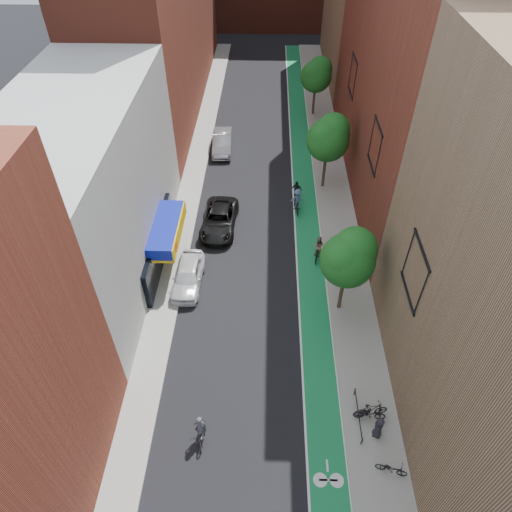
# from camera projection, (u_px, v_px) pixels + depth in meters

# --- Properties ---
(ground) EXTENTS (160.00, 160.00, 0.00)m
(ground) POSITION_uv_depth(u_px,v_px,m) (248.00, 457.00, 23.05)
(ground) COLOR black
(ground) RESTS_ON ground
(bike_lane) EXTENTS (2.00, 68.00, 0.01)m
(bike_lane) POSITION_uv_depth(u_px,v_px,m) (303.00, 174.00, 41.89)
(bike_lane) COLOR #167C38
(bike_lane) RESTS_ON ground
(sidewalk_left) EXTENTS (2.00, 68.00, 0.15)m
(sidewalk_left) POSITION_uv_depth(u_px,v_px,m) (195.00, 172.00, 42.06)
(sidewalk_left) COLOR gray
(sidewalk_left) RESTS_ON ground
(sidewalk_right) EXTENTS (3.00, 68.00, 0.15)m
(sidewalk_right) POSITION_uv_depth(u_px,v_px,m) (330.00, 174.00, 41.79)
(sidewalk_right) COLOR gray
(sidewalk_right) RESTS_ON ground
(building_left_white) EXTENTS (8.00, 20.00, 12.00)m
(building_left_white) POSITION_uv_depth(u_px,v_px,m) (85.00, 194.00, 29.37)
(building_left_white) COLOR silver
(building_left_white) RESTS_ON ground
(building_right_mid_red) EXTENTS (8.00, 28.00, 22.00)m
(building_right_mid_red) POSITION_uv_depth(u_px,v_px,m) (420.00, 51.00, 34.19)
(building_right_mid_red) COLOR maroon
(building_right_mid_red) RESTS_ON ground
(tree_near) EXTENTS (3.40, 3.36, 6.42)m
(tree_near) POSITION_uv_depth(u_px,v_px,m) (349.00, 257.00, 27.04)
(tree_near) COLOR #332619
(tree_near) RESTS_ON ground
(tree_mid) EXTENTS (3.55, 3.53, 6.74)m
(tree_mid) POSITION_uv_depth(u_px,v_px,m) (329.00, 137.00, 37.07)
(tree_mid) COLOR #332619
(tree_mid) RESTS_ON ground
(tree_far) EXTENTS (3.30, 3.25, 6.21)m
(tree_far) POSITION_uv_depth(u_px,v_px,m) (317.00, 74.00, 47.53)
(tree_far) COLOR #332619
(tree_far) RESTS_ON ground
(parked_car_white) EXTENTS (2.03, 4.78, 1.61)m
(parked_car_white) POSITION_uv_depth(u_px,v_px,m) (188.00, 276.00, 31.29)
(parked_car_white) COLOR silver
(parked_car_white) RESTS_ON ground
(parked_car_black) EXTENTS (2.87, 5.74, 1.56)m
(parked_car_black) POSITION_uv_depth(u_px,v_px,m) (219.00, 220.00, 35.79)
(parked_car_black) COLOR black
(parked_car_black) RESTS_ON ground
(parked_car_silver) EXTENTS (2.00, 5.17, 1.68)m
(parked_car_silver) POSITION_uv_depth(u_px,v_px,m) (222.00, 142.00, 44.49)
(parked_car_silver) COLOR #999DA1
(parked_car_silver) RESTS_ON ground
(cyclist_lead) EXTENTS (0.72, 1.82, 2.04)m
(cyclist_lead) POSITION_uv_depth(u_px,v_px,m) (201.00, 432.00, 23.30)
(cyclist_lead) COLOR black
(cyclist_lead) RESTS_ON ground
(cyclist_lane_near) EXTENTS (0.95, 1.91, 2.02)m
(cyclist_lane_near) POSITION_uv_depth(u_px,v_px,m) (318.00, 250.00, 33.16)
(cyclist_lane_near) COLOR black
(cyclist_lane_near) RESTS_ON ground
(cyclist_lane_mid) EXTENTS (1.04, 1.96, 1.95)m
(cyclist_lane_mid) POSITION_uv_depth(u_px,v_px,m) (296.00, 194.00, 38.38)
(cyclist_lane_mid) COLOR black
(cyclist_lane_mid) RESTS_ON ground
(cyclist_lane_far) EXTENTS (1.17, 1.85, 2.09)m
(cyclist_lane_far) POSITION_uv_depth(u_px,v_px,m) (297.00, 202.00, 37.24)
(cyclist_lane_far) COLOR black
(cyclist_lane_far) RESTS_ON ground
(parked_bike_near) EXTENTS (1.63, 0.93, 0.81)m
(parked_bike_near) POSITION_uv_depth(u_px,v_px,m) (392.00, 469.00, 22.10)
(parked_bike_near) COLOR black
(parked_bike_near) RESTS_ON sidewalk_right
(parked_bike_mid) EXTENTS (1.88, 0.78, 1.10)m
(parked_bike_mid) POSITION_uv_depth(u_px,v_px,m) (371.00, 410.00, 24.18)
(parked_bike_mid) COLOR black
(parked_bike_mid) RESTS_ON sidewalk_right
(parked_bike_far) EXTENTS (1.75, 0.69, 0.90)m
(parked_bike_far) POSITION_uv_depth(u_px,v_px,m) (370.00, 414.00, 24.12)
(parked_bike_far) COLOR black
(parked_bike_far) RESTS_ON sidewalk_right
(pedestrian) EXTENTS (0.67, 0.85, 1.53)m
(pedestrian) POSITION_uv_depth(u_px,v_px,m) (379.00, 427.00, 23.24)
(pedestrian) COLOR black
(pedestrian) RESTS_ON sidewalk_right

